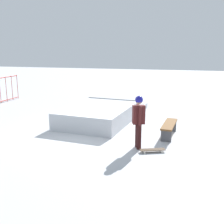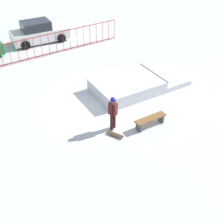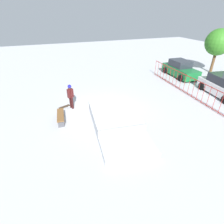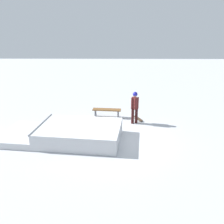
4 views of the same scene
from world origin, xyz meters
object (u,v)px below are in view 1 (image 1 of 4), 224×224
skateboard (152,150)px  skate_ramp (103,113)px  park_bench (169,127)px  skater (139,118)px

skateboard → skate_ramp: bearing=-74.2°
skate_ramp → park_bench: (-1.58, -3.01, 0.04)m
skate_ramp → park_bench: bearing=-111.3°
skate_ramp → skateboard: 4.23m
skateboard → park_bench: size_ratio=0.50×
skater → park_bench: size_ratio=1.06×
skate_ramp → skateboard: bearing=-135.6°
skater → skateboard: 1.08m
skater → park_bench: 1.87m
skate_ramp → park_bench: 3.40m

